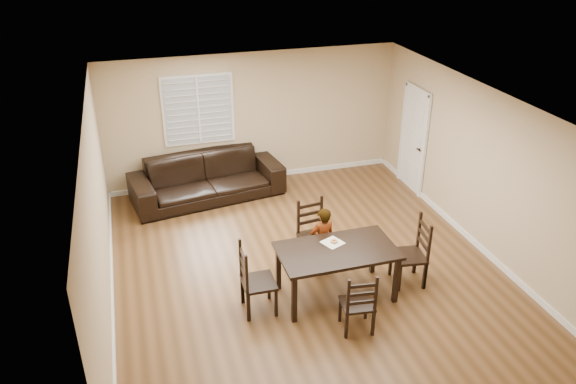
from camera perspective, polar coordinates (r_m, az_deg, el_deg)
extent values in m
plane|color=brown|center=(9.09, 1.81, -7.69)|extent=(7.00, 7.00, 0.00)
cube|color=tan|center=(11.52, -3.57, 7.47)|extent=(6.00, 0.04, 2.70)
cube|color=tan|center=(5.76, 13.34, -15.32)|extent=(6.00, 0.04, 2.70)
cube|color=tan|center=(8.07, -18.74, -2.81)|extent=(0.04, 7.00, 2.70)
cube|color=tan|center=(9.70, 19.04, 2.20)|extent=(0.04, 7.00, 2.70)
cube|color=white|center=(7.89, 2.10, 8.71)|extent=(6.00, 7.00, 0.04)
cube|color=white|center=(11.19, -9.10, 8.23)|extent=(1.40, 0.08, 1.40)
cube|color=white|center=(11.51, 12.63, 5.12)|extent=(0.06, 0.94, 2.05)
cylinder|color=#332114|center=(11.28, 13.17, 4.20)|extent=(0.06, 0.06, 0.02)
cube|color=white|center=(11.99, -3.38, 1.58)|extent=(6.00, 0.03, 0.10)
cube|color=white|center=(8.76, -17.39, -10.23)|extent=(0.03, 7.00, 0.10)
cube|color=white|center=(10.27, 17.90, -4.41)|extent=(0.03, 7.00, 0.10)
cube|color=black|center=(8.10, 5.03, -5.98)|extent=(1.70, 0.96, 0.05)
cube|color=black|center=(7.81, 0.63, -10.85)|extent=(0.07, 0.07, 0.75)
cube|color=black|center=(8.31, 10.94, -8.80)|extent=(0.07, 0.07, 0.75)
cube|color=black|center=(8.43, -0.99, -7.69)|extent=(0.07, 0.07, 0.75)
cube|color=black|center=(8.90, 8.64, -5.99)|extent=(0.07, 0.07, 0.75)
cube|color=black|center=(9.03, 2.75, -4.57)|extent=(0.52, 0.50, 0.04)
cube|color=black|center=(9.15, 2.21, -3.58)|extent=(0.47, 0.10, 1.05)
cube|color=black|center=(8.94, 2.07, -6.72)|extent=(0.05, 0.05, 0.43)
cube|color=black|center=(9.10, 4.41, -6.13)|extent=(0.05, 0.05, 0.43)
cube|color=black|center=(9.22, 1.05, -5.53)|extent=(0.05, 0.05, 0.43)
cube|color=black|center=(9.38, 3.33, -4.99)|extent=(0.05, 0.05, 0.43)
cube|color=black|center=(7.74, 7.04, -11.21)|extent=(0.47, 0.45, 0.04)
cube|color=black|center=(7.56, 7.44, -11.64)|extent=(0.43, 0.09, 0.95)
cube|color=black|center=(8.04, 7.91, -11.52)|extent=(0.04, 0.04, 0.39)
cube|color=black|center=(7.95, 5.31, -11.84)|extent=(0.04, 0.04, 0.39)
cube|color=black|center=(7.79, 8.64, -13.03)|extent=(0.04, 0.04, 0.39)
cube|color=black|center=(7.70, 5.94, -13.40)|extent=(0.04, 0.04, 0.39)
cube|color=black|center=(7.98, -3.00, -9.15)|extent=(0.46, 0.50, 0.04)
cube|color=black|center=(7.90, -4.48, -8.93)|extent=(0.05, 0.49, 1.08)
cube|color=black|center=(8.00, -1.22, -11.21)|extent=(0.04, 0.04, 0.44)
cube|color=black|center=(8.32, -1.96, -9.49)|extent=(0.04, 0.04, 0.44)
cube|color=black|center=(7.93, -4.01, -11.65)|extent=(0.04, 0.04, 0.44)
cube|color=black|center=(8.26, -4.62, -9.89)|extent=(0.04, 0.04, 0.44)
cube|color=black|center=(8.71, 12.17, -6.36)|extent=(0.52, 0.55, 0.04)
cube|color=black|center=(8.74, 13.50, -5.79)|extent=(0.11, 0.49, 1.09)
cube|color=black|center=(8.95, 10.38, -7.07)|extent=(0.05, 0.05, 0.45)
cube|color=black|center=(8.62, 11.25, -8.61)|extent=(0.05, 0.05, 0.45)
cube|color=black|center=(9.08, 12.74, -6.81)|extent=(0.05, 0.05, 0.45)
cube|color=black|center=(8.75, 13.70, -8.31)|extent=(0.05, 0.05, 0.45)
imported|color=gray|center=(8.70, 3.51, -5.01)|extent=(0.44, 0.32, 1.14)
cube|color=beige|center=(8.24, 4.56, -5.14)|extent=(0.36, 0.36, 0.00)
torus|color=#B1743F|center=(8.24, 4.70, -5.00)|extent=(0.11, 0.11, 0.03)
torus|color=white|center=(8.23, 4.70, -4.93)|extent=(0.10, 0.10, 0.02)
imported|color=black|center=(11.15, -8.22, 1.44)|extent=(3.07, 1.58, 0.86)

